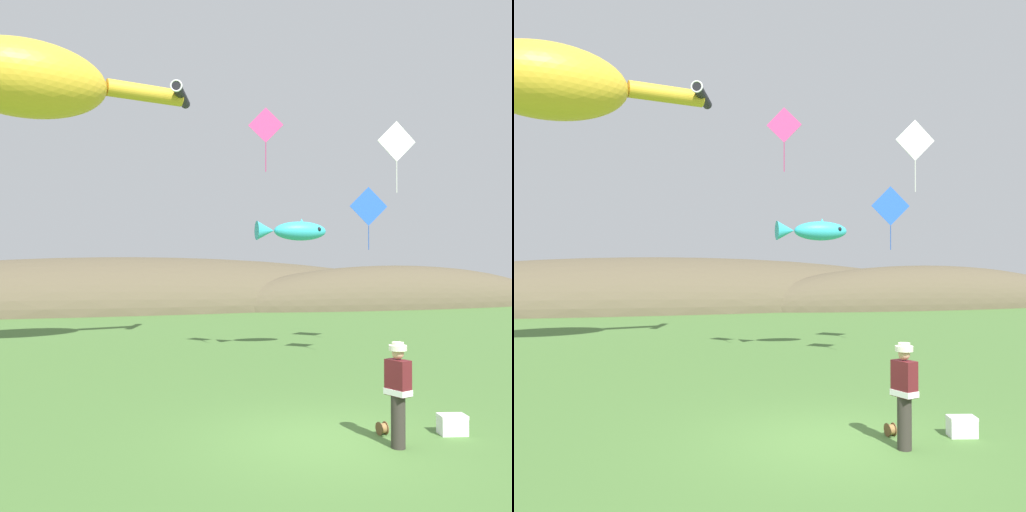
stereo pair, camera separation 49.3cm
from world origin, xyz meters
The scene contains 11 objects.
ground_plane centered at (0.00, 0.00, 0.00)m, with size 120.00×120.00×0.00m, color #477033.
distant_hill_ridge centered at (3.94, 30.88, 0.00)m, with size 57.22×12.78×7.30m.
festival_attendant centered at (0.98, -0.66, 0.95)m, with size 0.37×0.48×1.77m.
kite_spool centered at (1.11, 0.08, 0.12)m, with size 0.14×0.24×0.24m.
picnic_cooler centered at (2.34, -0.30, 0.18)m, with size 0.56×0.44×0.36m.
kite_giant_cat centered at (-6.32, 10.47, 9.07)m, with size 9.58×3.66×2.94m.
kite_fish_windsock centered at (3.14, 9.46, 4.28)m, with size 2.57×0.90×0.78m.
kite_tube_streamer centered at (-0.42, 11.52, 9.31)m, with size 1.13×2.28×0.44m.
kite_diamond_blue centered at (6.30, 9.73, 5.25)m, with size 1.43×0.29×2.35m.
kite_diamond_white centered at (4.69, 5.26, 6.64)m, with size 1.17×0.16×2.07m.
kite_diamond_pink centered at (1.46, 7.47, 7.38)m, with size 1.01×0.44×1.99m.
Camera 1 is at (-4.29, -9.04, 3.07)m, focal length 40.00 mm.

